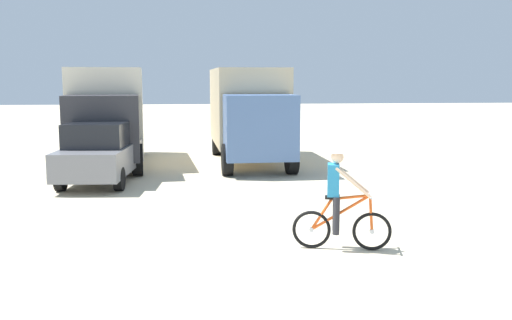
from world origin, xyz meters
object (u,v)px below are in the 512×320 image
Objects in this scene: box_truck_tan_camper at (249,110)px; box_truck_cream_rv at (108,111)px; sedan_parked at (101,152)px; cyclist_orange_shirt at (339,202)px.

box_truck_cream_rv is at bearing 178.42° from box_truck_tan_camper.
box_truck_tan_camper is at bearing -1.58° from box_truck_cream_rv.
box_truck_cream_rv is 3.88m from sedan_parked.
box_truck_tan_camper is 3.75× the size of cyclist_orange_shirt.
sedan_parked is 2.37× the size of cyclist_orange_shirt.
box_truck_tan_camper is at bearing 37.86° from sedan_parked.
box_truck_cream_rv is 12.23m from cyclist_orange_shirt.
cyclist_orange_shirt is at bearing -53.70° from sedan_parked.
cyclist_orange_shirt is (5.22, -7.11, -0.04)m from sedan_parked.
sedan_parked is at bearing 126.30° from cyclist_orange_shirt.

